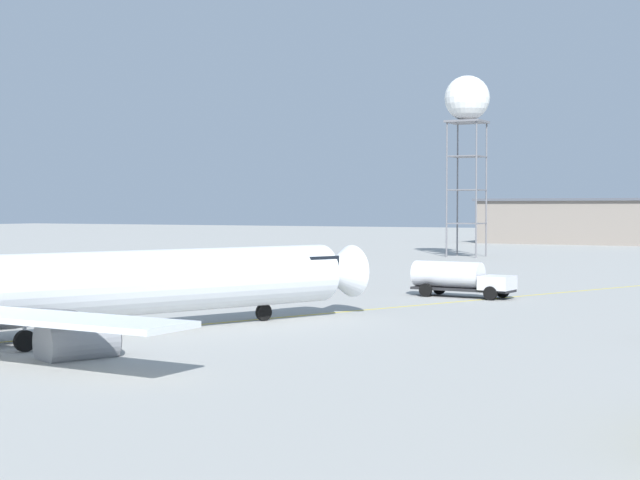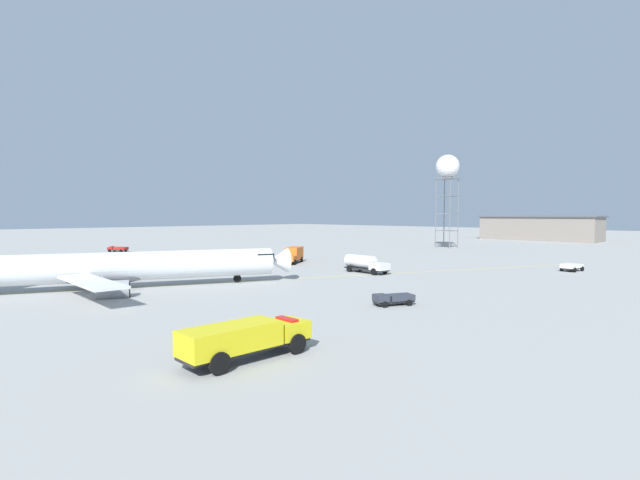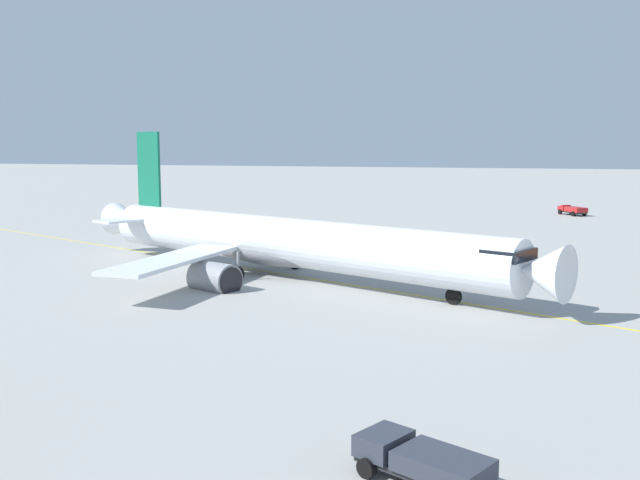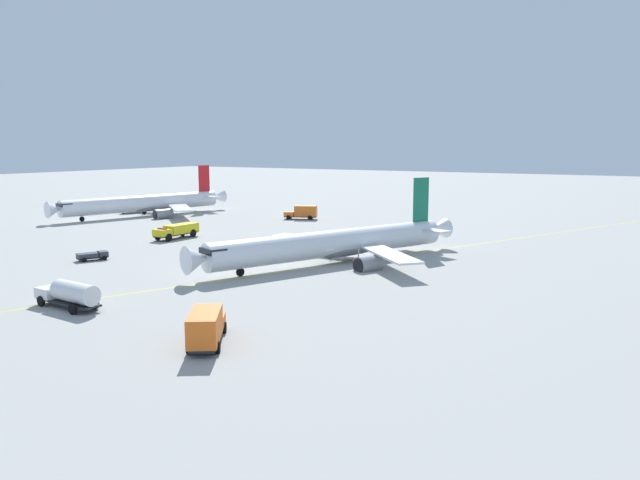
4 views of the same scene
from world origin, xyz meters
name	(u,v)px [view 4 (image 4 of 4)]	position (x,y,z in m)	size (l,w,h in m)	color
ground_plane	(327,265)	(0.00, 0.00, 0.00)	(600.00, 600.00, 0.00)	#9E9E99
airliner_main	(336,244)	(-0.22, -2.29, 2.69)	(29.65, 43.77, 12.14)	silver
airliner_secondary	(145,204)	(68.01, -30.79, 2.88)	(35.14, 45.17, 11.79)	white
catering_truck_truck	(206,326)	(-9.08, 35.70, 1.67)	(6.67, 8.21, 3.10)	#232326
baggage_truck_truck	(93,255)	(31.44, 14.37, 0.72)	(3.37, 4.61, 1.22)	#232326
fire_tender_truck	(177,230)	(36.05, -7.96, 1.53)	(3.02, 9.23, 2.50)	#232326
fuel_tanker_truck	(70,294)	(11.08, 33.76, 1.56)	(8.52, 3.33, 2.87)	#232326
catering_truck_truck_extra	(303,212)	(32.28, -44.48, 1.66)	(7.81, 5.28, 3.10)	#232326
taxiway_centreline	(358,261)	(-2.38, -5.12, 0.00)	(63.24, 149.54, 0.01)	yellow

